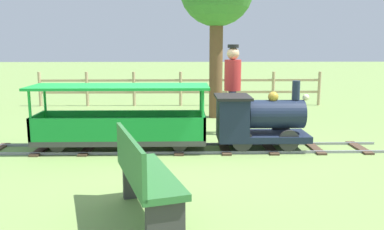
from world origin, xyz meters
name	(u,v)px	position (x,y,z in m)	size (l,w,h in m)	color
ground_plane	(183,150)	(0.00, 0.00, 0.00)	(60.00, 60.00, 0.00)	#75934C
track	(179,149)	(0.00, -0.05, 0.02)	(0.76, 6.40, 0.04)	gray
locomotive	(257,119)	(0.00, 1.15, 0.48)	(0.72, 1.45, 1.04)	#192338
passenger_car	(121,124)	(0.00, -0.95, 0.42)	(0.82, 2.70, 0.97)	#3F3F3F
conductor_person	(233,82)	(-1.12, 0.90, 0.96)	(0.30, 0.30, 1.62)	#282D47
park_bench	(144,177)	(2.53, -0.36, 0.42)	(1.36, 0.77, 0.82)	#2D6B33
fence_section	(181,88)	(-4.54, -0.05, 0.48)	(0.08, 7.48, 0.90)	tan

